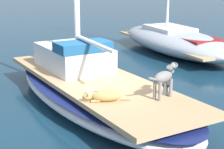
# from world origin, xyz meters

# --- Properties ---
(ground_plane) EXTENTS (120.00, 120.00, 0.00)m
(ground_plane) POSITION_xyz_m (0.00, 0.00, 0.00)
(ground_plane) COLOR #143347
(sailboat_main) EXTENTS (3.22, 7.45, 0.66)m
(sailboat_main) POSITION_xyz_m (0.00, 0.00, 0.34)
(sailboat_main) COLOR white
(sailboat_main) RESTS_ON ground
(cabin_house) EXTENTS (1.61, 2.35, 0.84)m
(cabin_house) POSITION_xyz_m (-0.12, 1.11, 1.01)
(cabin_house) COLOR silver
(cabin_house) RESTS_ON sailboat_main
(dog_grey) EXTENTS (0.90, 0.42, 0.70)m
(dog_grey) POSITION_xyz_m (0.75, -1.89, 1.08)
(dog_grey) COLOR gray
(dog_grey) RESTS_ON sailboat_main
(dog_tan) EXTENTS (0.92, 0.44, 0.22)m
(dog_tan) POSITION_xyz_m (-0.44, -1.60, 0.77)
(dog_tan) COLOR tan
(dog_tan) RESTS_ON sailboat_main
(deck_winch) EXTENTS (0.16, 0.16, 0.21)m
(deck_winch) POSITION_xyz_m (0.90, -1.74, 0.76)
(deck_winch) COLOR #B7B7BC
(deck_winch) RESTS_ON sailboat_main
(coiled_rope) EXTENTS (0.32, 0.32, 0.04)m
(coiled_rope) POSITION_xyz_m (-0.46, -1.04, 0.68)
(coiled_rope) COLOR beige
(coiled_rope) RESTS_ON sailboat_main
(moored_boat_starboard_side) EXTENTS (2.76, 7.22, 7.92)m
(moored_boat_starboard_side) POSITION_xyz_m (5.28, 4.35, 0.52)
(moored_boat_starboard_side) COLOR #B2B7C1
(moored_boat_starboard_side) RESTS_ON ground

